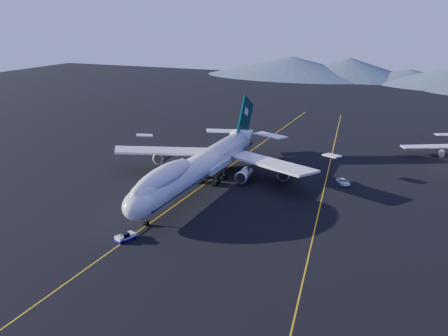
% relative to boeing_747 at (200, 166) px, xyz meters
% --- Properties ---
extents(ground, '(500.00, 500.00, 0.00)m').
position_rel_boeing_747_xyz_m(ground, '(-0.00, -0.03, -5.81)').
color(ground, black).
rests_on(ground, ground).
extents(taxiway_line_main, '(0.25, 220.00, 0.01)m').
position_rel_boeing_747_xyz_m(taxiway_line_main, '(-0.00, -0.03, -5.80)').
color(taxiway_line_main, '#E8A10D').
rests_on(taxiway_line_main, ground).
extents(taxiway_line_side, '(28.08, 198.09, 0.01)m').
position_rel_boeing_747_xyz_m(taxiway_line_side, '(30.00, 9.97, -5.80)').
color(taxiway_line_side, '#E8A10D').
rests_on(taxiway_line_side, ground).
extents(boeing_747, '(59.62, 72.43, 19.37)m').
position_rel_boeing_747_xyz_m(boeing_747, '(0.00, 0.00, 0.00)').
color(boeing_747, silver).
rests_on(boeing_747, ground).
extents(pushback_tug, '(3.42, 4.57, 1.78)m').
position_rel_boeing_747_xyz_m(pushback_tug, '(-0.12, -34.10, -5.25)').
color(pushback_tug, silver).
rests_on(pushback_tug, ground).
extents(service_van, '(4.86, 5.51, 1.42)m').
position_rel_boeing_747_xyz_m(service_van, '(33.72, 16.65, -5.11)').
color(service_van, silver).
rests_on(service_van, ground).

